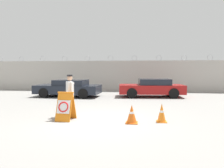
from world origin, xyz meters
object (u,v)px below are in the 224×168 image
object	(u,v)px
traffic_cone_mid	(162,113)
parked_car_front_coupe	(69,88)
security_guard	(70,93)
traffic_cone_near	(132,114)
barricade_sign	(65,106)
parked_car_rear_sedan	(152,88)

from	to	relation	value
traffic_cone_mid	parked_car_front_coupe	xyz separation A→B (m)	(-5.69, 6.67, 0.27)
security_guard	traffic_cone_near	distance (m)	2.72
barricade_sign	parked_car_rear_sedan	size ratio (longest dim) A/B	0.24
barricade_sign	traffic_cone_near	xyz separation A→B (m)	(2.47, -0.15, -0.21)
traffic_cone_mid	parked_car_front_coupe	bearing A→B (deg)	130.48
barricade_sign	security_guard	world-z (taller)	security_guard
traffic_cone_mid	parked_car_front_coupe	world-z (taller)	parked_car_front_coupe
parked_car_front_coupe	parked_car_rear_sedan	distance (m)	5.76
traffic_cone_near	security_guard	bearing A→B (deg)	161.45
parked_car_rear_sedan	traffic_cone_near	bearing A→B (deg)	77.56
traffic_cone_near	traffic_cone_mid	bearing A→B (deg)	16.03
traffic_cone_mid	parked_car_rear_sedan	distance (m)	7.34
security_guard	parked_car_front_coupe	distance (m)	6.49
traffic_cone_near	traffic_cone_mid	xyz separation A→B (m)	(1.06, 0.30, 0.01)
barricade_sign	security_guard	bearing A→B (deg)	98.30
barricade_sign	parked_car_rear_sedan	distance (m)	8.29
barricade_sign	traffic_cone_near	size ratio (longest dim) A/B	1.63
barricade_sign	parked_car_front_coupe	distance (m)	7.16
barricade_sign	security_guard	xyz separation A→B (m)	(-0.05, 0.70, 0.40)
barricade_sign	parked_car_front_coupe	bearing A→B (deg)	112.05
barricade_sign	traffic_cone_mid	distance (m)	3.54
parked_car_front_coupe	parked_car_rear_sedan	bearing A→B (deg)	-170.70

